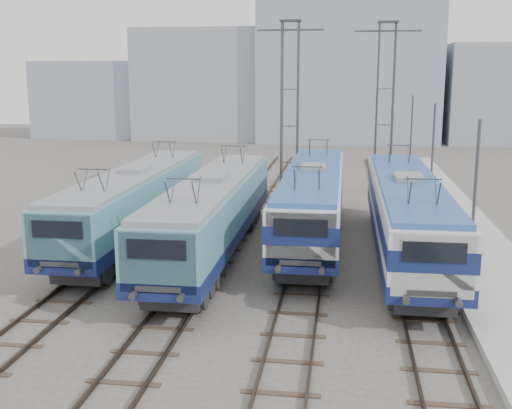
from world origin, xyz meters
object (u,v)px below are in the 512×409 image
object	(u,v)px
catenary_tower_west	(290,102)
mast_rear	(411,144)
locomotive_center_right	(313,197)
locomotive_center_left	(212,211)
mast_front	(473,214)
locomotive_far_right	(407,210)
locomotive_far_left	(135,200)
catenary_tower_east	(385,101)
mast_mid	(432,167)

from	to	relation	value
catenary_tower_west	mast_rear	bearing A→B (deg)	24.94
locomotive_center_right	catenary_tower_west	world-z (taller)	catenary_tower_west
catenary_tower_west	locomotive_center_right	bearing A→B (deg)	-79.11
locomotive_center_left	mast_front	xyz separation A→B (m)	(10.85, -4.61, 1.20)
locomotive_far_right	mast_rear	bearing A→B (deg)	84.27
locomotive_center_left	locomotive_far_left	bearing A→B (deg)	154.33
locomotive_center_right	catenary_tower_west	xyz separation A→B (m)	(-2.25, 11.69, 4.28)
locomotive_far_right	mast_front	world-z (taller)	mast_front
catenary_tower_east	mast_front	world-z (taller)	catenary_tower_east
mast_rear	locomotive_center_right	bearing A→B (deg)	-112.03
locomotive_center_left	mast_rear	distance (m)	22.26
mast_mid	mast_rear	size ratio (longest dim) A/B	1.00
locomotive_center_right	mast_mid	xyz separation A→B (m)	(6.35, 3.69, 1.14)
locomotive_far_left	locomotive_far_right	xyz separation A→B (m)	(13.50, -1.22, 0.12)
locomotive_center_left	mast_front	bearing A→B (deg)	-23.00
locomotive_far_left	locomotive_far_right	world-z (taller)	locomotive_far_right
locomotive_center_right	mast_front	world-z (taller)	mast_front
mast_front	locomotive_center_right	bearing A→B (deg)	127.39
locomotive_far_left	catenary_tower_west	bearing A→B (deg)	62.97
locomotive_far_left	locomotive_center_right	world-z (taller)	locomotive_center_right
locomotive_far_right	catenary_tower_west	size ratio (longest dim) A/B	1.56
locomotive_far_right	locomotive_center_left	bearing A→B (deg)	-174.01
locomotive_far_right	mast_mid	size ratio (longest dim) A/B	2.67
locomotive_center_left	catenary_tower_east	world-z (taller)	catenary_tower_east
catenary_tower_west	mast_mid	xyz separation A→B (m)	(8.60, -8.00, -3.14)
catenary_tower_east	mast_front	xyz separation A→B (m)	(2.10, -22.00, -3.14)
catenary_tower_west	mast_front	bearing A→B (deg)	-66.73
locomotive_center_right	mast_mid	size ratio (longest dim) A/B	2.65
mast_mid	mast_rear	bearing A→B (deg)	90.00
locomotive_center_left	locomotive_center_right	world-z (taller)	locomotive_center_right
locomotive_far_left	locomotive_far_right	bearing A→B (deg)	-5.15
locomotive_center_right	catenary_tower_east	size ratio (longest dim) A/B	1.55
catenary_tower_west	mast_front	size ratio (longest dim) A/B	1.71
locomotive_far_left	mast_front	xyz separation A→B (m)	(15.35, -6.77, 1.23)
locomotive_center_right	mast_rear	size ratio (longest dim) A/B	2.65
locomotive_far_right	catenary_tower_west	world-z (taller)	catenary_tower_west
locomotive_center_left	mast_rear	world-z (taller)	mast_rear
mast_mid	locomotive_far_right	bearing A→B (deg)	-106.01
catenary_tower_east	mast_mid	bearing A→B (deg)	-78.14
locomotive_center_right	catenary_tower_west	distance (m)	12.65
locomotive_center_left	catenary_tower_west	world-z (taller)	catenary_tower_west
locomotive_center_left	locomotive_center_right	bearing A→B (deg)	39.45
locomotive_center_right	mast_rear	distance (m)	16.96
locomotive_center_left	mast_front	distance (m)	11.85
locomotive_center_left	catenary_tower_east	xyz separation A→B (m)	(8.75, 17.39, 4.35)
locomotive_far_left	catenary_tower_west	size ratio (longest dim) A/B	1.52
locomotive_far_left	locomotive_center_right	xyz separation A→B (m)	(9.00, 1.54, 0.10)
locomotive_far_left	locomotive_center_right	size ratio (longest dim) A/B	0.98
locomotive_far_left	mast_mid	size ratio (longest dim) A/B	2.60
catenary_tower_west	mast_mid	world-z (taller)	catenary_tower_west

